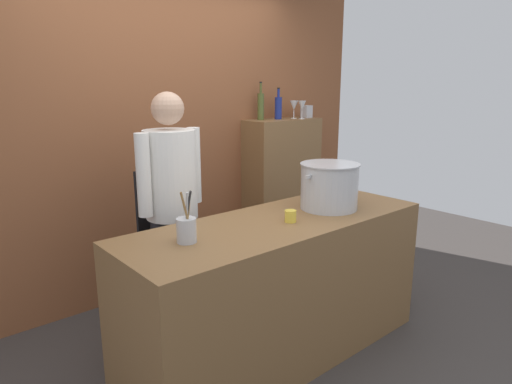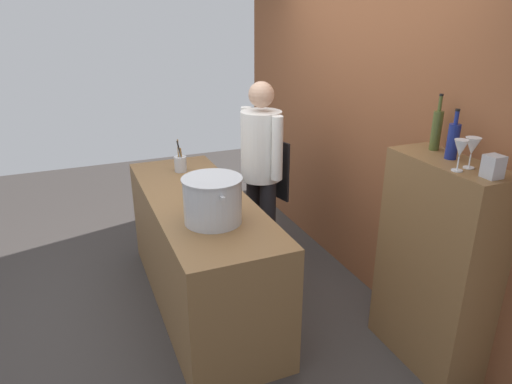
# 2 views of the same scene
# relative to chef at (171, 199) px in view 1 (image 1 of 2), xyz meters

# --- Properties ---
(ground_plane) EXTENTS (8.00, 8.00, 0.00)m
(ground_plane) POSITION_rel_chef_xyz_m (0.36, -0.66, -0.96)
(ground_plane) COLOR #383330
(brick_back_panel) EXTENTS (4.40, 0.10, 3.00)m
(brick_back_panel) POSITION_rel_chef_xyz_m (0.36, 0.74, 0.54)
(brick_back_panel) COLOR brown
(brick_back_panel) RESTS_ON ground_plane
(prep_counter) EXTENTS (2.01, 0.70, 0.90)m
(prep_counter) POSITION_rel_chef_xyz_m (0.36, -0.66, -0.51)
(prep_counter) COLOR brown
(prep_counter) RESTS_ON ground_plane
(bar_cabinet) EXTENTS (0.76, 0.32, 1.38)m
(bar_cabinet) POSITION_rel_chef_xyz_m (1.53, 0.53, -0.27)
(bar_cabinet) COLOR brown
(bar_cabinet) RESTS_ON ground_plane
(chef) EXTENTS (0.52, 0.39, 1.66)m
(chef) POSITION_rel_chef_xyz_m (0.00, 0.00, 0.00)
(chef) COLOR black
(chef) RESTS_ON ground_plane
(stockpot_large) EXTENTS (0.45, 0.39, 0.30)m
(stockpot_large) POSITION_rel_chef_xyz_m (0.79, -0.68, 0.09)
(stockpot_large) COLOR #B7BABF
(stockpot_large) RESTS_ON prep_counter
(utensil_crock) EXTENTS (0.10, 0.10, 0.28)m
(utensil_crock) POSITION_rel_chef_xyz_m (-0.28, -0.63, 0.01)
(utensil_crock) COLOR #B7BABF
(utensil_crock) RESTS_ON prep_counter
(butter_jar) EXTENTS (0.07, 0.07, 0.07)m
(butter_jar) POSITION_rel_chef_xyz_m (0.39, -0.73, -0.03)
(butter_jar) COLOR yellow
(butter_jar) RESTS_ON prep_counter
(wine_bottle_cobalt) EXTENTS (0.07, 0.07, 0.29)m
(wine_bottle_cobalt) POSITION_rel_chef_xyz_m (1.49, 0.55, 0.53)
(wine_bottle_cobalt) COLOR navy
(wine_bottle_cobalt) RESTS_ON bar_cabinet
(wine_bottle_olive) EXTENTS (0.06, 0.06, 0.34)m
(wine_bottle_olive) POSITION_rel_chef_xyz_m (1.31, 0.59, 0.55)
(wine_bottle_olive) COLOR #475123
(wine_bottle_olive) RESTS_ON bar_cabinet
(wine_glass_wide) EXTENTS (0.08, 0.08, 0.17)m
(wine_glass_wide) POSITION_rel_chef_xyz_m (1.66, 0.52, 0.54)
(wine_glass_wide) COLOR silver
(wine_glass_wide) RESTS_ON bar_cabinet
(wine_glass_short) EXTENTS (0.08, 0.08, 0.17)m
(wine_glass_short) POSITION_rel_chef_xyz_m (1.67, 0.42, 0.54)
(wine_glass_short) COLOR silver
(wine_glass_short) RESTS_ON bar_cabinet
(spice_tin_silver) EXTENTS (0.09, 0.09, 0.12)m
(spice_tin_silver) POSITION_rel_chef_xyz_m (1.82, 0.50, 0.48)
(spice_tin_silver) COLOR #B2B2B7
(spice_tin_silver) RESTS_ON bar_cabinet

